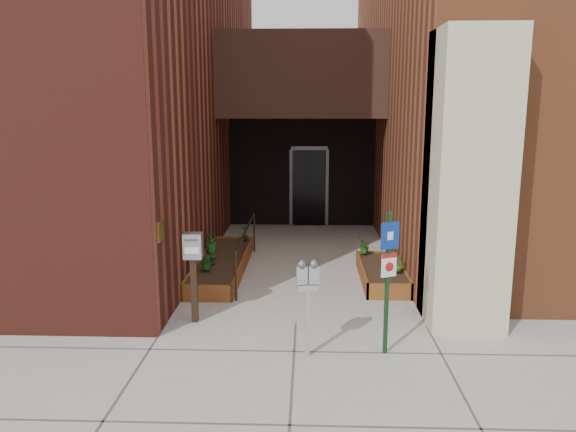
# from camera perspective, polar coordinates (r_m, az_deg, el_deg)

# --- Properties ---
(ground) EXTENTS (80.00, 80.00, 0.00)m
(ground) POSITION_cam_1_polar(r_m,az_deg,el_deg) (8.82, 0.79, -10.88)
(ground) COLOR #9E9991
(ground) RESTS_ON ground
(architecture) EXTENTS (20.00, 14.60, 10.00)m
(architecture) POSITION_cam_1_polar(r_m,az_deg,el_deg) (15.15, 0.75, 17.55)
(architecture) COLOR #5E231B
(architecture) RESTS_ON ground
(planter_left) EXTENTS (0.90, 3.60, 0.30)m
(planter_left) POSITION_cam_1_polar(r_m,az_deg,el_deg) (11.46, -6.70, -4.98)
(planter_left) COLOR brown
(planter_left) RESTS_ON ground
(planter_right) EXTENTS (0.80, 2.20, 0.30)m
(planter_right) POSITION_cam_1_polar(r_m,az_deg,el_deg) (10.94, 9.51, -5.85)
(planter_right) COLOR brown
(planter_right) RESTS_ON ground
(handrail) EXTENTS (0.04, 3.34, 0.90)m
(handrail) POSITION_cam_1_polar(r_m,az_deg,el_deg) (11.19, -4.28, -2.08)
(handrail) COLOR black
(handrail) RESTS_ON ground
(parking_meter) EXTENTS (0.31, 0.16, 1.35)m
(parking_meter) POSITION_cam_1_polar(r_m,az_deg,el_deg) (7.41, 2.01, -6.69)
(parking_meter) COLOR #B1B1B3
(parking_meter) RESTS_ON ground
(sign_post) EXTENTS (0.25, 0.13, 1.96)m
(sign_post) POSITION_cam_1_polar(r_m,az_deg,el_deg) (7.54, 10.15, -5.24)
(sign_post) COLOR #133618
(sign_post) RESTS_ON ground
(payment_dropbox) EXTENTS (0.29, 0.23, 1.42)m
(payment_dropbox) POSITION_cam_1_polar(r_m,az_deg,el_deg) (8.69, -9.61, -4.27)
(payment_dropbox) COLOR black
(payment_dropbox) RESTS_ON ground
(shrub_left_a) EXTENTS (0.43, 0.43, 0.34)m
(shrub_left_a) POSITION_cam_1_polar(r_m,az_deg,el_deg) (10.59, -8.30, -4.49)
(shrub_left_a) COLOR #205819
(shrub_left_a) RESTS_ON planter_left
(shrub_left_b) EXTENTS (0.25, 0.25, 0.33)m
(shrub_left_b) POSITION_cam_1_polar(r_m,az_deg,el_deg) (11.00, -7.75, -3.92)
(shrub_left_b) COLOR #1A5D1F
(shrub_left_b) RESTS_ON planter_left
(shrub_left_c) EXTENTS (0.32, 0.32, 0.41)m
(shrub_left_c) POSITION_cam_1_polar(r_m,az_deg,el_deg) (11.86, -7.83, -2.58)
(shrub_left_c) COLOR #1A5C1E
(shrub_left_c) RESTS_ON planter_left
(shrub_left_d) EXTENTS (0.25, 0.25, 0.35)m
(shrub_left_d) POSITION_cam_1_polar(r_m,az_deg,el_deg) (12.81, -4.37, -1.62)
(shrub_left_d) COLOR #1A5016
(shrub_left_d) RESTS_ON planter_left
(shrub_right_a) EXTENTS (0.24, 0.24, 0.31)m
(shrub_right_a) POSITION_cam_1_polar(r_m,az_deg,el_deg) (10.55, 11.16, -4.73)
(shrub_right_a) COLOR #26621C
(shrub_right_a) RESTS_ON planter_right
(shrub_right_b) EXTENTS (0.21, 0.21, 0.32)m
(shrub_right_b) POSITION_cam_1_polar(r_m,az_deg,el_deg) (11.51, 10.39, -3.34)
(shrub_right_b) COLOR #295919
(shrub_right_b) RESTS_ON planter_right
(shrub_right_c) EXTENTS (0.34, 0.34, 0.33)m
(shrub_right_c) POSITION_cam_1_polar(r_m,az_deg,el_deg) (11.68, 7.79, -3.01)
(shrub_right_c) COLOR #205B1A
(shrub_right_c) RESTS_ON planter_right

